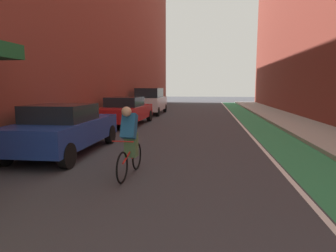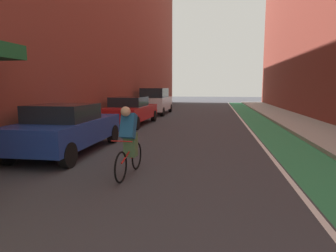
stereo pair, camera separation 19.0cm
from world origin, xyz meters
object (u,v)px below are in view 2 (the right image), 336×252
at_px(parked_sedan_blue, 67,128).
at_px(cyclist_mid, 129,139).
at_px(parked_suv_white, 155,101).
at_px(parked_sedan_red, 130,111).

distance_m(parked_sedan_blue, cyclist_mid, 3.26).
xyz_separation_m(parked_sedan_blue, parked_suv_white, (-0.00, 13.27, 0.23)).
xyz_separation_m(parked_suv_white, cyclist_mid, (2.62, -15.20, -0.17)).
bearing_deg(parked_sedan_red, cyclist_mid, -73.16).
height_order(parked_sedan_red, cyclist_mid, cyclist_mid).
distance_m(parked_suv_white, cyclist_mid, 15.43).
distance_m(parked_sedan_red, parked_suv_white, 6.54).
relative_size(parked_sedan_blue, cyclist_mid, 2.56).
bearing_deg(parked_sedan_blue, parked_suv_white, 90.00).
xyz_separation_m(parked_sedan_red, parked_suv_white, (0.00, 6.54, 0.23)).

